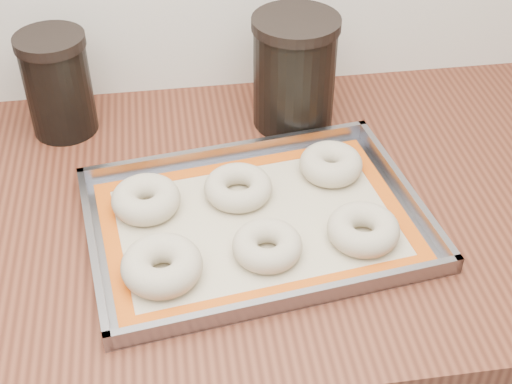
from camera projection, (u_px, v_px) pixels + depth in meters
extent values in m
cube|color=brown|center=(169.00, 217.00, 1.04)|extent=(3.06, 0.68, 0.04)
cube|color=gray|center=(256.00, 224.00, 1.00)|extent=(0.50, 0.39, 0.00)
cube|color=gray|center=(228.00, 152.00, 1.11)|extent=(0.46, 0.07, 0.02)
cube|color=gray|center=(292.00, 301.00, 0.87)|extent=(0.46, 0.07, 0.02)
cube|color=gray|center=(93.00, 248.00, 0.94)|extent=(0.05, 0.33, 0.02)
cube|color=gray|center=(404.00, 189.00, 1.04)|extent=(0.05, 0.33, 0.02)
cube|color=#C6B793|center=(256.00, 222.00, 1.00)|extent=(0.46, 0.34, 0.00)
cube|color=#CF500D|center=(232.00, 166.00, 1.09)|extent=(0.42, 0.08, 0.00)
cube|color=#CF500D|center=(285.00, 290.00, 0.90)|extent=(0.42, 0.08, 0.00)
cube|color=#CF500D|center=(113.00, 249.00, 0.95)|extent=(0.05, 0.25, 0.00)
cube|color=#CF500D|center=(387.00, 196.00, 1.04)|extent=(0.05, 0.25, 0.00)
torus|color=#C3B397|center=(162.00, 266.00, 0.90)|extent=(0.14, 0.14, 0.04)
torus|color=#C3B397|center=(267.00, 246.00, 0.94)|extent=(0.11, 0.11, 0.03)
torus|color=#C3B397|center=(363.00, 229.00, 0.96)|extent=(0.11, 0.11, 0.04)
torus|color=#C3B397|center=(146.00, 199.00, 1.01)|extent=(0.13, 0.13, 0.04)
torus|color=#C3B397|center=(238.00, 187.00, 1.03)|extent=(0.13, 0.13, 0.03)
torus|color=#C3B397|center=(331.00, 164.00, 1.07)|extent=(0.11, 0.11, 0.04)
cylinder|color=black|center=(59.00, 89.00, 1.13)|extent=(0.10, 0.10, 0.15)
cylinder|color=black|center=(49.00, 41.00, 1.08)|extent=(0.11, 0.11, 0.02)
cylinder|color=black|center=(294.00, 77.00, 1.15)|extent=(0.13, 0.13, 0.17)
cylinder|color=black|center=(296.00, 23.00, 1.09)|extent=(0.14, 0.14, 0.02)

